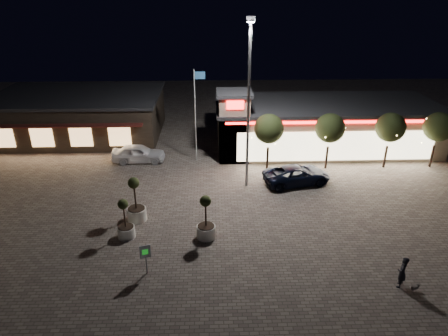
{
  "coord_description": "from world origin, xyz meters",
  "views": [
    {
      "loc": [
        -0.68,
        -19.47,
        14.27
      ],
      "look_at": [
        0.19,
        6.0,
        2.45
      ],
      "focal_mm": 32.0,
      "sensor_mm": 36.0,
      "label": 1
    }
  ],
  "objects_px": {
    "pickup_truck": "(297,175)",
    "planter_left": "(136,207)",
    "valet_sign": "(145,254)",
    "planter_mid": "(126,226)",
    "white_sedan": "(139,153)",
    "pedestrian": "(402,272)"
  },
  "relations": [
    {
      "from": "pickup_truck",
      "to": "valet_sign",
      "type": "bearing_deg",
      "value": 123.15
    },
    {
      "from": "planter_left",
      "to": "planter_mid",
      "type": "height_order",
      "value": "planter_left"
    },
    {
      "from": "white_sedan",
      "to": "valet_sign",
      "type": "distance_m",
      "value": 15.3
    },
    {
      "from": "planter_mid",
      "to": "valet_sign",
      "type": "xyz_separation_m",
      "value": [
        1.74,
        -3.47,
        0.44
      ]
    },
    {
      "from": "pedestrian",
      "to": "valet_sign",
      "type": "distance_m",
      "value": 13.3
    },
    {
      "from": "white_sedan",
      "to": "planter_left",
      "type": "distance_m",
      "value": 9.7
    },
    {
      "from": "white_sedan",
      "to": "valet_sign",
      "type": "xyz_separation_m",
      "value": [
        2.81,
        -15.03,
        0.48
      ]
    },
    {
      "from": "white_sedan",
      "to": "valet_sign",
      "type": "relative_size",
      "value": 2.54
    },
    {
      "from": "pedestrian",
      "to": "planter_mid",
      "type": "relative_size",
      "value": 0.68
    },
    {
      "from": "pickup_truck",
      "to": "planter_left",
      "type": "xyz_separation_m",
      "value": [
        -11.6,
        -4.94,
        0.24
      ]
    },
    {
      "from": "planter_left",
      "to": "valet_sign",
      "type": "height_order",
      "value": "planter_left"
    },
    {
      "from": "pickup_truck",
      "to": "planter_mid",
      "type": "xyz_separation_m",
      "value": [
        -11.94,
        -6.9,
        0.09
      ]
    },
    {
      "from": "valet_sign",
      "to": "pickup_truck",
      "type": "bearing_deg",
      "value": 45.49
    },
    {
      "from": "pedestrian",
      "to": "valet_sign",
      "type": "bearing_deg",
      "value": -64.64
    },
    {
      "from": "planter_left",
      "to": "white_sedan",
      "type": "bearing_deg",
      "value": 98.27
    },
    {
      "from": "pedestrian",
      "to": "valet_sign",
      "type": "relative_size",
      "value": 0.99
    },
    {
      "from": "white_sedan",
      "to": "planter_left",
      "type": "height_order",
      "value": "planter_left"
    },
    {
      "from": "planter_mid",
      "to": "valet_sign",
      "type": "relative_size",
      "value": 1.47
    },
    {
      "from": "pedestrian",
      "to": "planter_mid",
      "type": "xyz_separation_m",
      "value": [
        -14.95,
        4.94,
        -0.08
      ]
    },
    {
      "from": "planter_left",
      "to": "planter_mid",
      "type": "bearing_deg",
      "value": -99.62
    },
    {
      "from": "planter_mid",
      "to": "pickup_truck",
      "type": "bearing_deg",
      "value": 30.04
    },
    {
      "from": "pedestrian",
      "to": "planter_left",
      "type": "relative_size",
      "value": 0.57
    }
  ]
}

